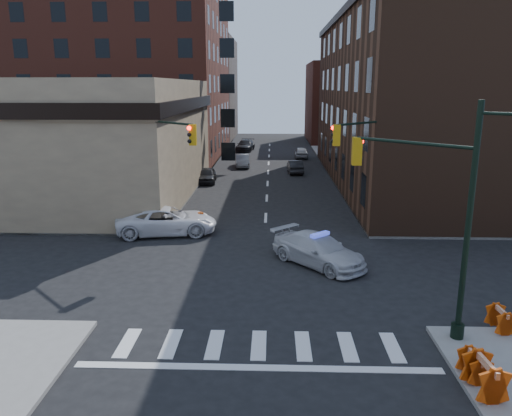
# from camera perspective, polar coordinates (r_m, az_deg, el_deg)

# --- Properties ---
(ground) EXTENTS (140.00, 140.00, 0.00)m
(ground) POSITION_cam_1_polar(r_m,az_deg,el_deg) (23.71, 0.78, -7.37)
(ground) COLOR black
(ground) RESTS_ON ground
(sidewalk_nw) EXTENTS (34.00, 54.50, 0.15)m
(sidewalk_nw) POSITION_cam_1_polar(r_m,az_deg,el_deg) (60.24, -21.08, 4.79)
(sidewalk_nw) COLOR gray
(sidewalk_nw) RESTS_ON ground
(sidewalk_ne) EXTENTS (34.00, 54.50, 0.15)m
(sidewalk_ne) POSITION_cam_1_polar(r_m,az_deg,el_deg) (59.93, 24.08, 4.47)
(sidewalk_ne) COLOR gray
(sidewalk_ne) RESTS_ON ground
(bank_building) EXTENTS (22.00, 22.00, 9.00)m
(bank_building) POSITION_cam_1_polar(r_m,az_deg,el_deg) (42.54, -22.47, 7.29)
(bank_building) COLOR #9E8967
(bank_building) RESTS_ON ground
(apartment_block) EXTENTS (25.00, 25.00, 24.00)m
(apartment_block) POSITION_cam_1_polar(r_m,az_deg,el_deg) (65.01, -15.68, 16.35)
(apartment_block) COLOR maroon
(apartment_block) RESTS_ON ground
(commercial_row_ne) EXTENTS (14.00, 34.00, 14.00)m
(commercial_row_ne) POSITION_cam_1_polar(r_m,az_deg,el_deg) (46.38, 17.99, 11.22)
(commercial_row_ne) COLOR #452A1B
(commercial_row_ne) RESTS_ON ground
(filler_nw) EXTENTS (20.00, 18.00, 16.00)m
(filler_nw) POSITION_cam_1_polar(r_m,az_deg,el_deg) (85.69, -9.41, 13.25)
(filler_nw) COLOR brown
(filler_nw) RESTS_ON ground
(filler_ne) EXTENTS (16.00, 16.00, 12.00)m
(filler_ne) POSITION_cam_1_polar(r_m,az_deg,el_deg) (81.29, 11.75, 11.72)
(filler_ne) COLOR maroon
(filler_ne) RESTS_ON ground
(signal_pole_se) EXTENTS (5.40, 5.27, 8.00)m
(signal_pole_se) POSITION_cam_1_polar(r_m,az_deg,el_deg) (17.95, 20.11, 0.24)
(signal_pole_se) COLOR black
(signal_pole_se) RESTS_ON sidewalk_se
(signal_pole_nw) EXTENTS (3.58, 3.67, 8.00)m
(signal_pole_nw) POSITION_cam_1_polar(r_m,az_deg,el_deg) (28.46, -10.89, 5.02)
(signal_pole_nw) COLOR black
(signal_pole_nw) RESTS_ON sidewalk_nw
(signal_pole_ne) EXTENTS (3.67, 3.58, 8.00)m
(signal_pole_ne) POSITION_cam_1_polar(r_m,az_deg,el_deg) (28.31, 12.96, 4.87)
(signal_pole_ne) COLOR black
(signal_pole_ne) RESTS_ON sidewalk_ne
(tree_ne_near) EXTENTS (3.00, 3.00, 4.85)m
(tree_ne_near) POSITION_cam_1_polar(r_m,az_deg,el_deg) (48.89, 10.30, 7.63)
(tree_ne_near) COLOR black
(tree_ne_near) RESTS_ON sidewalk_ne
(tree_ne_far) EXTENTS (3.00, 3.00, 4.85)m
(tree_ne_far) POSITION_cam_1_polar(r_m,az_deg,el_deg) (56.78, 9.15, 8.51)
(tree_ne_far) COLOR black
(tree_ne_far) RESTS_ON sidewalk_ne
(police_car) EXTENTS (5.02, 5.23, 1.50)m
(police_car) POSITION_cam_1_polar(r_m,az_deg,el_deg) (24.64, 7.15, -4.80)
(police_car) COLOR silver
(police_car) RESTS_ON ground
(pickup) EXTENTS (6.23, 3.70, 1.62)m
(pickup) POSITION_cam_1_polar(r_m,az_deg,el_deg) (29.92, -10.16, -1.43)
(pickup) COLOR white
(pickup) RESTS_ON ground
(parked_car_wnear) EXTENTS (1.79, 3.99, 1.33)m
(parked_car_wnear) POSITION_cam_1_polar(r_m,az_deg,el_deg) (45.52, -5.62, 3.75)
(parked_car_wnear) COLOR black
(parked_car_wnear) RESTS_ON ground
(parked_car_wfar) EXTENTS (1.78, 4.15, 1.33)m
(parked_car_wfar) POSITION_cam_1_polar(r_m,az_deg,el_deg) (54.14, -1.58, 5.42)
(parked_car_wfar) COLOR gray
(parked_car_wfar) RESTS_ON ground
(parked_car_wdeep) EXTENTS (2.57, 5.25, 1.47)m
(parked_car_wdeep) POSITION_cam_1_polar(r_m,az_deg,el_deg) (67.73, -1.23, 7.17)
(parked_car_wdeep) COLOR black
(parked_car_wdeep) RESTS_ON ground
(parked_car_enear) EXTENTS (1.62, 4.01, 1.30)m
(parked_car_enear) POSITION_cam_1_polar(r_m,az_deg,el_deg) (50.44, 4.50, 4.74)
(parked_car_enear) COLOR black
(parked_car_enear) RESTS_ON ground
(parked_car_efar) EXTENTS (1.65, 3.98, 1.35)m
(parked_car_efar) POSITION_cam_1_polar(r_m,az_deg,el_deg) (61.31, 5.20, 6.36)
(parked_car_efar) COLOR #9B9DA3
(parked_car_efar) RESTS_ON ground
(pedestrian_a) EXTENTS (0.69, 0.67, 1.60)m
(pedestrian_a) POSITION_cam_1_polar(r_m,az_deg,el_deg) (30.87, -13.46, -0.85)
(pedestrian_a) COLOR black
(pedestrian_a) RESTS_ON sidewalk_nw
(pedestrian_b) EXTENTS (0.98, 0.82, 1.79)m
(pedestrian_b) POSITION_cam_1_polar(r_m,az_deg,el_deg) (32.42, -18.55, -0.33)
(pedestrian_b) COLOR black
(pedestrian_b) RESTS_ON sidewalk_nw
(pedestrian_c) EXTENTS (0.99, 0.77, 1.56)m
(pedestrian_c) POSITION_cam_1_polar(r_m,az_deg,el_deg) (31.84, -19.97, -0.91)
(pedestrian_c) COLOR #1D212B
(pedestrian_c) RESTS_ON sidewalk_nw
(barrel_road) EXTENTS (0.61, 0.61, 1.08)m
(barrel_road) POSITION_cam_1_polar(r_m,az_deg,el_deg) (25.53, 7.99, -4.65)
(barrel_road) COLOR #C33F09
(barrel_road) RESTS_ON ground
(barrel_bank) EXTENTS (0.74, 0.74, 1.04)m
(barrel_bank) POSITION_cam_1_polar(r_m,az_deg,el_deg) (30.69, -6.53, -1.48)
(barrel_bank) COLOR orange
(barrel_bank) RESTS_ON ground
(barricade_se_a) EXTENTS (0.58, 1.10, 0.81)m
(barricade_se_a) POSITION_cam_1_polar(r_m,az_deg,el_deg) (19.97, 26.14, -11.35)
(barricade_se_a) COLOR #D04A09
(barricade_se_a) RESTS_ON sidewalk_se
(barricade_se_b) EXTENTS (0.78, 1.41, 1.02)m
(barricade_se_b) POSITION_cam_1_polar(r_m,az_deg,el_deg) (16.04, 24.69, -17.10)
(barricade_se_b) COLOR #D44809
(barricade_se_b) RESTS_ON sidewalk_se
(barricade_se_c) EXTENTS (0.63, 1.11, 0.80)m
(barricade_se_c) POSITION_cam_1_polar(r_m,az_deg,el_deg) (16.68, 23.66, -16.18)
(barricade_se_c) COLOR #DA620A
(barricade_se_c) RESTS_ON sidewalk_se
(barricade_nw_a) EXTENTS (1.42, 0.82, 1.02)m
(barricade_nw_a) POSITION_cam_1_polar(r_m,az_deg,el_deg) (30.99, -13.64, -1.37)
(barricade_nw_a) COLOR #CA6609
(barricade_nw_a) RESTS_ON sidewalk_nw
(barricade_nw_b) EXTENTS (1.20, 0.75, 0.84)m
(barricade_nw_b) POSITION_cam_1_polar(r_m,az_deg,el_deg) (31.87, -21.11, -1.67)
(barricade_nw_b) COLOR #F2570B
(barricade_nw_b) RESTS_ON sidewalk_nw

